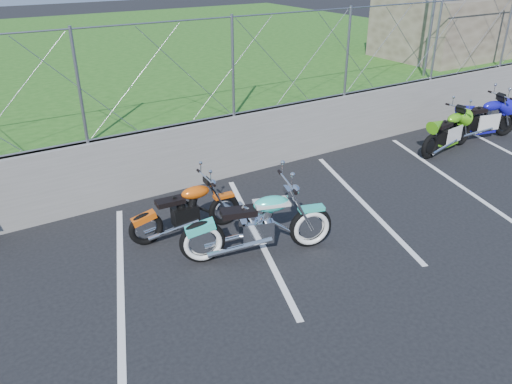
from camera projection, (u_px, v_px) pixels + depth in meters
ground at (292, 264)px, 7.74m from camera, size 90.00×90.00×0.00m
retaining_wall at (192, 155)px, 10.11m from camera, size 30.00×0.22×1.30m
grass_field at (69, 67)px, 17.71m from camera, size 30.00×20.00×1.30m
stone_building at (458, 26)px, 15.99m from camera, size 5.00×3.00×1.80m
chain_link_fence at (187, 73)px, 9.39m from camera, size 28.00×0.03×2.00m
sign_pole at (432, 18)px, 12.93m from camera, size 0.08×0.08×3.00m
parking_lines at (313, 218)px, 9.07m from camera, size 18.29×4.31×0.01m
cruiser_turquoise at (260, 226)px, 7.81m from camera, size 2.41×0.94×1.23m
naked_orange at (188, 212)px, 8.40m from camera, size 1.99×0.68×0.99m
sportbike_green at (448, 134)px, 11.89m from camera, size 2.01×0.71×1.04m
sportbike_blue at (484, 121)px, 12.66m from camera, size 2.14×0.76×1.12m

